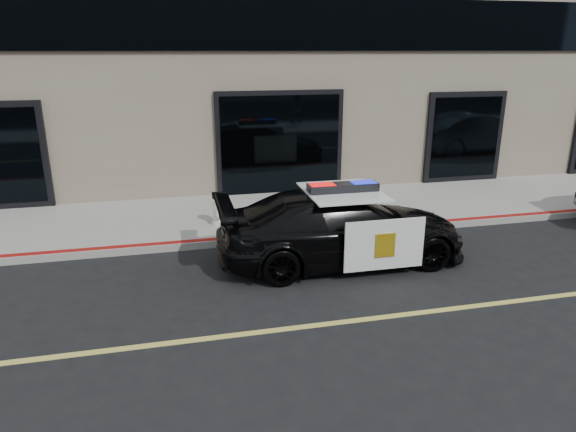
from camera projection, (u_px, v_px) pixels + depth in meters
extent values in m
plane|color=black|center=(438.00, 311.00, 8.00)|extent=(120.00, 120.00, 0.00)
cube|color=gray|center=(334.00, 209.00, 12.84)|extent=(60.00, 3.50, 0.15)
imported|color=black|center=(341.00, 227.00, 9.68)|extent=(1.98, 4.74, 1.37)
cube|color=white|center=(385.00, 245.00, 8.88)|extent=(1.46, 0.04, 0.91)
cube|color=white|center=(347.00, 212.00, 10.69)|extent=(1.46, 0.04, 0.91)
cube|color=white|center=(343.00, 192.00, 9.47)|extent=(1.38, 1.65, 0.02)
cube|color=gold|center=(385.00, 245.00, 8.85)|extent=(0.37, 0.01, 0.43)
cube|color=black|center=(343.00, 188.00, 9.44)|extent=(1.31, 0.35, 0.16)
cube|color=red|center=(322.00, 188.00, 9.35)|extent=(0.46, 0.30, 0.15)
cube|color=#0C19CC|center=(363.00, 186.00, 9.52)|extent=(0.46, 0.30, 0.15)
cylinder|color=silver|center=(219.00, 222.00, 11.51)|extent=(0.32, 0.32, 0.07)
cylinder|color=silver|center=(218.00, 211.00, 11.43)|extent=(0.23, 0.23, 0.45)
cylinder|color=silver|center=(218.00, 201.00, 11.35)|extent=(0.28, 0.28, 0.05)
sphere|color=silver|center=(218.00, 199.00, 11.34)|extent=(0.21, 0.21, 0.21)
cylinder|color=silver|center=(218.00, 195.00, 11.31)|extent=(0.06, 0.06, 0.06)
cylinder|color=silver|center=(218.00, 207.00, 11.55)|extent=(0.12, 0.11, 0.12)
cylinder|color=silver|center=(219.00, 211.00, 11.27)|extent=(0.12, 0.11, 0.12)
cylinder|color=silver|center=(219.00, 214.00, 11.26)|extent=(0.15, 0.13, 0.15)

